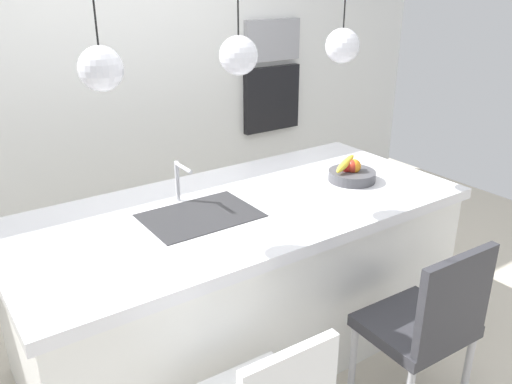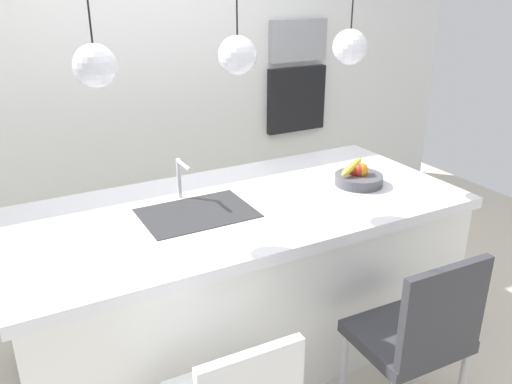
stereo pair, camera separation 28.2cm
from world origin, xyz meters
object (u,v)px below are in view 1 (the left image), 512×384
object	(u,v)px
oven	(271,99)
chair_middle	(428,322)
fruit_bowl	(351,173)
microwave	(272,40)

from	to	relation	value
oven	chair_middle	world-z (taller)	oven
fruit_bowl	chair_middle	size ratio (longest dim) A/B	0.30
microwave	oven	world-z (taller)	microwave
oven	fruit_bowl	bearing A→B (deg)	-110.72
microwave	oven	bearing A→B (deg)	0.00
microwave	chair_middle	size ratio (longest dim) A/B	0.59
fruit_bowl	oven	size ratio (longest dim) A/B	0.50
fruit_bowl	oven	distance (m)	1.77
microwave	chair_middle	xyz separation A→B (m)	(-0.93, -2.51, -0.98)
fruit_bowl	oven	bearing A→B (deg)	69.28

